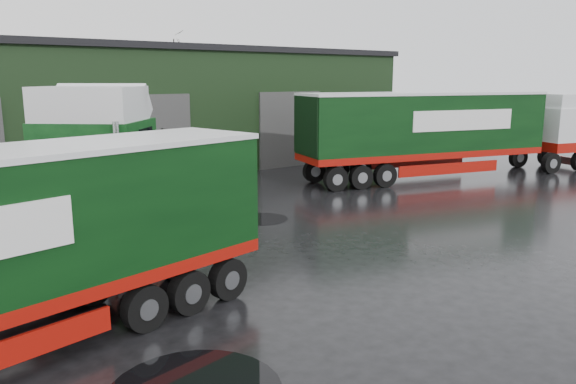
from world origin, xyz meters
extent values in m
plane|color=black|center=(0.00, 0.00, 0.00)|extent=(100.00, 100.00, 0.00)
cube|color=black|center=(2.00, 20.00, 3.00)|extent=(32.00, 12.00, 6.00)
cube|color=black|center=(2.00, 20.00, 6.15)|extent=(32.40, 12.40, 0.30)
cylinder|color=#0710A7|center=(-1.60, 4.77, 0.13)|extent=(0.38, 0.38, 0.27)
cylinder|color=black|center=(2.14, 5.35, 0.00)|extent=(1.73, 1.73, 0.01)
camera|label=1|loc=(-8.48, -9.89, 4.73)|focal=35.00mm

